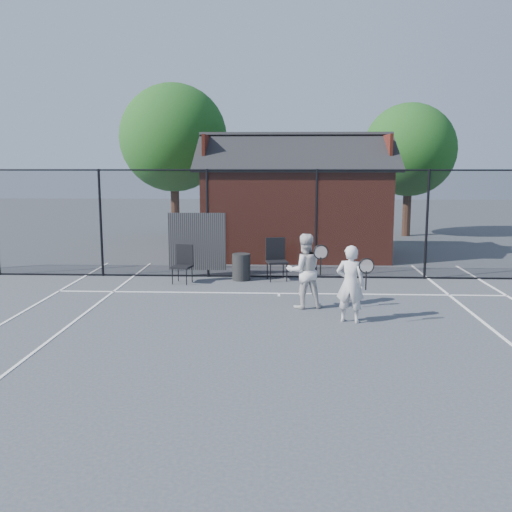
{
  "coord_description": "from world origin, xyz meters",
  "views": [
    {
      "loc": [
        0.06,
        -10.63,
        3.16
      ],
      "look_at": [
        -0.52,
        1.95,
        1.1
      ],
      "focal_mm": 40.0,
      "sensor_mm": 36.0,
      "label": 1
    }
  ],
  "objects_px": {
    "clubhouse": "(295,209)",
    "player_front": "(350,284)",
    "chair_left": "(182,265)",
    "chair_right": "(277,260)",
    "player_back": "(304,271)",
    "waste_bin": "(241,267)"
  },
  "relations": [
    {
      "from": "player_front",
      "to": "clubhouse",
      "type": "bearing_deg",
      "value": 96.27
    },
    {
      "from": "waste_bin",
      "to": "player_back",
      "type": "bearing_deg",
      "value": -61.51
    },
    {
      "from": "clubhouse",
      "to": "player_front",
      "type": "height_order",
      "value": "clubhouse"
    },
    {
      "from": "player_front",
      "to": "waste_bin",
      "type": "distance_m",
      "value": 4.77
    },
    {
      "from": "player_front",
      "to": "chair_left",
      "type": "distance_m",
      "value": 5.37
    },
    {
      "from": "clubhouse",
      "to": "chair_left",
      "type": "bearing_deg",
      "value": -122.12
    },
    {
      "from": "clubhouse",
      "to": "player_back",
      "type": "bearing_deg",
      "value": -89.58
    },
    {
      "from": "chair_right",
      "to": "waste_bin",
      "type": "bearing_deg",
      "value": 167.41
    },
    {
      "from": "player_front",
      "to": "chair_right",
      "type": "relative_size",
      "value": 1.39
    },
    {
      "from": "clubhouse",
      "to": "chair_right",
      "type": "relative_size",
      "value": 5.8
    },
    {
      "from": "chair_right",
      "to": "chair_left",
      "type": "bearing_deg",
      "value": 178.69
    },
    {
      "from": "clubhouse",
      "to": "player_front",
      "type": "distance_m",
      "value": 8.55
    },
    {
      "from": "waste_bin",
      "to": "clubhouse",
      "type": "bearing_deg",
      "value": 70.7
    },
    {
      "from": "player_back",
      "to": "chair_left",
      "type": "height_order",
      "value": "player_back"
    },
    {
      "from": "player_front",
      "to": "chair_left",
      "type": "bearing_deg",
      "value": 138.37
    },
    {
      "from": "chair_left",
      "to": "chair_right",
      "type": "relative_size",
      "value": 0.89
    },
    {
      "from": "clubhouse",
      "to": "player_front",
      "type": "bearing_deg",
      "value": -83.73
    },
    {
      "from": "player_back",
      "to": "chair_left",
      "type": "distance_m",
      "value": 3.98
    },
    {
      "from": "clubhouse",
      "to": "chair_left",
      "type": "relative_size",
      "value": 6.55
    },
    {
      "from": "chair_left",
      "to": "player_back",
      "type": "bearing_deg",
      "value": -25.4
    },
    {
      "from": "player_back",
      "to": "waste_bin",
      "type": "xyz_separation_m",
      "value": [
        -1.6,
        2.94,
        -0.46
      ]
    },
    {
      "from": "chair_left",
      "to": "clubhouse",
      "type": "bearing_deg",
      "value": 70.41
    }
  ]
}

